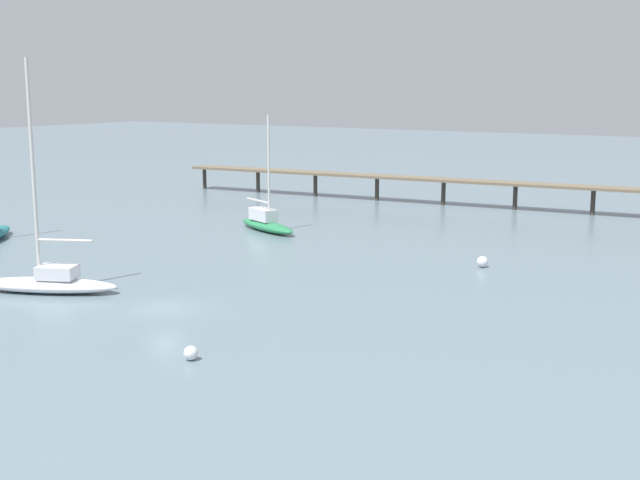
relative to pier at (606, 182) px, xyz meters
The scene contains 6 objects.
ground_plane 55.53m from the pier, 104.50° to the right, with size 400.00×400.00×0.00m, color slate.
pier is the anchor object (origin of this frame).
sailboat_white 59.56m from the pier, 113.17° to the right, with size 9.98×6.37×15.60m.
sailboat_green 37.13m from the pier, 132.88° to the right, with size 8.82×5.27×11.09m.
mooring_buoy_inner 31.68m from the pier, 92.68° to the right, with size 0.86×0.86×0.86m, color silver.
mooring_buoy_far 60.79m from the pier, 95.48° to the right, with size 0.75×0.75×0.75m, color silver.
Camera 1 is at (35.49, -37.77, 13.83)m, focal length 46.95 mm.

